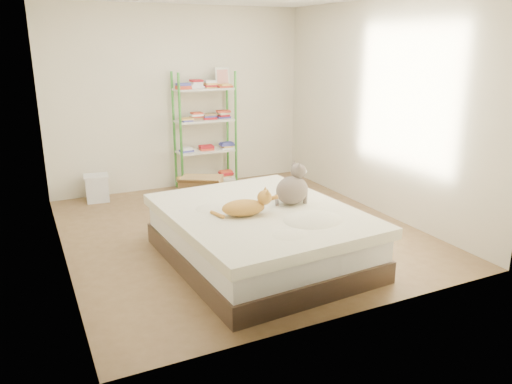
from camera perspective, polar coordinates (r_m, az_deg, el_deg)
room at (r=5.48m, az=-2.12°, el=8.40°), size 3.81×4.21×2.61m
bed at (r=4.94m, az=0.46°, el=-4.97°), size 1.81×2.20×0.54m
orange_cat at (r=4.66m, az=-1.46°, el=-1.58°), size 0.53×0.36×0.20m
grey_cat at (r=4.97m, az=4.15°, el=0.91°), size 0.38×0.33×0.42m
shelf_unit at (r=7.38m, az=-5.80°, el=7.27°), size 0.88×0.36×1.74m
cardboard_box at (r=6.66m, az=-6.21°, el=0.06°), size 0.68×0.71×0.44m
white_bin at (r=7.14m, az=-17.71°, el=0.45°), size 0.34×0.31×0.37m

